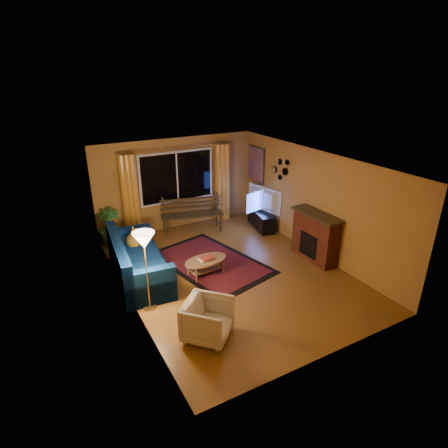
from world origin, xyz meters
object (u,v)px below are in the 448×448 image
coffee_table (206,267)px  tv_console (261,219)px  floor_lamp (147,271)px  bench (192,223)px  armchair (208,318)px  sofa (139,258)px

coffee_table → tv_console: tv_console is taller
floor_lamp → bench: bearing=52.5°
bench → floor_lamp: size_ratio=1.07×
bench → coffee_table: (-0.69, -2.23, -0.07)m
floor_lamp → armchair: bearing=-64.9°
coffee_table → armchair: bearing=-115.3°
armchair → tv_console: size_ratio=0.65×
bench → tv_console: bearing=-6.3°
sofa → armchair: sofa is taller
bench → armchair: armchair is taller
coffee_table → tv_console: bearing=31.9°
floor_lamp → coffee_table: size_ratio=1.59×
bench → floor_lamp: (-2.17, -2.83, 0.53)m
armchair → coffee_table: size_ratio=0.77×
bench → tv_console: 1.94m
armchair → tv_console: bearing=1.8°
sofa → tv_console: size_ratio=2.01×
bench → sofa: size_ratio=0.72×
armchair → coffee_table: (0.89, 1.88, -0.20)m
coffee_table → floor_lamp: bearing=-157.9°
sofa → coffee_table: 1.45m
coffee_table → tv_console: (2.51, 1.56, 0.06)m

